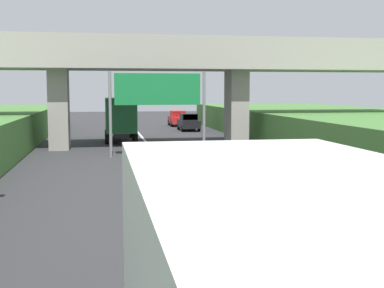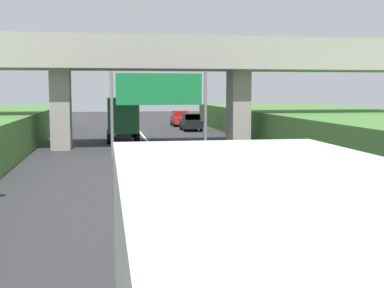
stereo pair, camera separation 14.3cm
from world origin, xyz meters
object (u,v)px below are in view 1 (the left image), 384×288
truck_green (120,117)px  car_red (178,118)px  construction_barrel_5 (281,154)px  construction_barrel_3 (361,181)px  construction_barrel_4 (316,165)px  car_black (189,122)px  overhead_highway_sign (158,94)px

truck_green → car_red: truck_green is taller
truck_green → construction_barrel_5: truck_green is taller
truck_green → construction_barrel_5: (8.45, -13.92, -1.47)m
car_red → construction_barrel_3: (1.65, -38.77, -0.40)m
car_red → construction_barrel_4: (1.63, -34.42, -0.40)m
car_black → construction_barrel_3: bearing=-87.2°
construction_barrel_3 → construction_barrel_5: 8.71m
overhead_highway_sign → truck_green: size_ratio=0.81×
construction_barrel_4 → construction_barrel_5: 4.36m
construction_barrel_4 → construction_barrel_3: bearing=-89.8°
truck_green → overhead_highway_sign: bearing=-79.2°
overhead_highway_sign → construction_barrel_5: bearing=-30.2°
truck_green → construction_barrel_4: (8.60, -18.27, -1.47)m
overhead_highway_sign → car_red: 26.91m
car_red → construction_barrel_5: size_ratio=4.56×
construction_barrel_3 → construction_barrel_5: size_ratio=1.00×
construction_barrel_5 → overhead_highway_sign: bearing=149.8°
overhead_highway_sign → car_black: bearing=75.2°
construction_barrel_5 → construction_barrel_4: bearing=-88.0°
overhead_highway_sign → truck_green: (-1.94, 10.13, -1.83)m
overhead_highway_sign → construction_barrel_5: size_ratio=6.53×
car_red → construction_barrel_4: size_ratio=4.56×
car_black → car_red: bearing=90.9°
overhead_highway_sign → construction_barrel_5: overhead_highway_sign is taller
overhead_highway_sign → construction_barrel_5: (6.51, -3.78, -3.31)m
overhead_highway_sign → car_black: (5.14, 19.45, -2.91)m
truck_green → construction_barrel_3: truck_green is taller
construction_barrel_4 → construction_barrel_5: size_ratio=1.00×
car_red → construction_barrel_4: bearing=-87.3°
truck_green → construction_barrel_3: (8.62, -22.62, -1.47)m
truck_green → construction_barrel_3: bearing=-69.1°
construction_barrel_5 → car_red: bearing=92.8°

